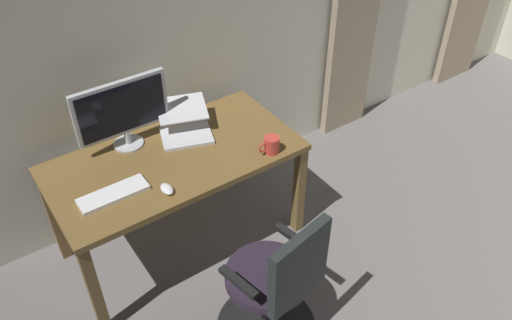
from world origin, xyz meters
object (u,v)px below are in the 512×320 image
object	(u,v)px
desk	(175,167)
mug_tea	(271,145)
computer_keyboard	(113,194)
laptop	(185,126)
computer_monitor	(122,110)
office_chair	(275,289)
computer_mouse	(167,189)

from	to	relation	value
desk	mug_tea	bearing A→B (deg)	149.12
desk	computer_keyboard	bearing A→B (deg)	15.82
laptop	computer_monitor	bearing A→B (deg)	2.66
office_chair	computer_keyboard	size ratio (longest dim) A/B	2.51
office_chair	computer_mouse	world-z (taller)	office_chair
computer_monitor	computer_keyboard	size ratio (longest dim) A/B	1.50
computer_monitor	laptop	bearing A→B (deg)	163.65
office_chair	computer_monitor	bearing A→B (deg)	90.67
computer_monitor	computer_keyboard	distance (m)	0.51
desk	computer_mouse	distance (m)	0.32
computer_monitor	mug_tea	xyz separation A→B (m)	(-0.66, 0.55, -0.19)
computer_monitor	computer_mouse	size ratio (longest dim) A/B	5.62
desk	computer_monitor	distance (m)	0.45
office_chair	laptop	size ratio (longest dim) A/B	2.20
office_chair	laptop	distance (m)	1.15
office_chair	mug_tea	world-z (taller)	office_chair
computer_mouse	mug_tea	size ratio (longest dim) A/B	0.73
computer_keyboard	laptop	bearing A→B (deg)	-154.60
computer_monitor	computer_mouse	world-z (taller)	computer_monitor
computer_monitor	computer_mouse	distance (m)	0.56
laptop	computer_mouse	distance (m)	0.54
desk	computer_mouse	world-z (taller)	computer_mouse
computer_mouse	mug_tea	world-z (taller)	mug_tea
office_chair	computer_monitor	world-z (taller)	computer_monitor
computer_keyboard	mug_tea	bearing A→B (deg)	169.28
computer_mouse	computer_keyboard	bearing A→B (deg)	-27.75
computer_monitor	desk	bearing A→B (deg)	123.28
laptop	computer_mouse	world-z (taller)	laptop
office_chair	mug_tea	size ratio (longest dim) A/B	6.89
mug_tea	computer_keyboard	bearing A→B (deg)	-10.72
computer_monitor	computer_keyboard	bearing A→B (deg)	56.14
office_chair	computer_keyboard	world-z (taller)	office_chair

